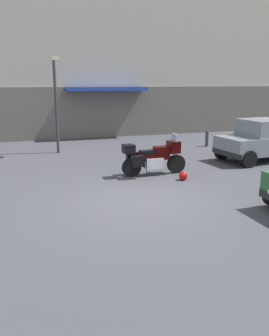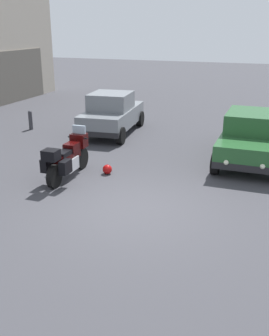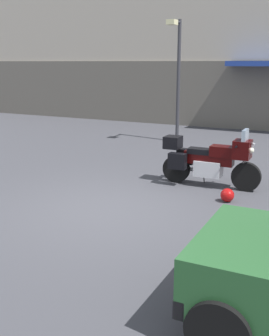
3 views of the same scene
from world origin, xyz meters
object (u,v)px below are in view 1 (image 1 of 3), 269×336
Objects in this scene: helmet at (183,176)px; streetlamp_curbside at (56,94)px; bollard_curbside at (207,138)px; car_hatchback_near at (264,140)px; motorcycle at (153,157)px.

streetlamp_curbside is at bearing 120.41° from helmet.
streetlamp_curbside reaches higher than bollard_curbside.
streetlamp_curbside is at bearing 147.39° from car_hatchback_near.
motorcycle is 2.82× the size of bollard_curbside.
bollard_curbside is (4.43, 4.25, -0.19)m from motorcycle.
helmet is 0.35× the size of bollard_curbside.
helmet is 4.72m from car_hatchback_near.
streetlamp_curbside is (-7.66, 3.92, 1.76)m from car_hatchback_near.
motorcycle reaches higher than bollard_curbside.
car_hatchback_near is at bearing -80.00° from bollard_curbside.
car_hatchback_near reaches higher than bollard_curbside.
bollard_curbside is at bearing -3.96° from streetlamp_curbside.
streetlamp_curbside is 5.17× the size of bollard_curbside.
helmet is (0.69, -0.91, -0.48)m from motorcycle.
motorcycle is at bearing -61.00° from streetlamp_curbside.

